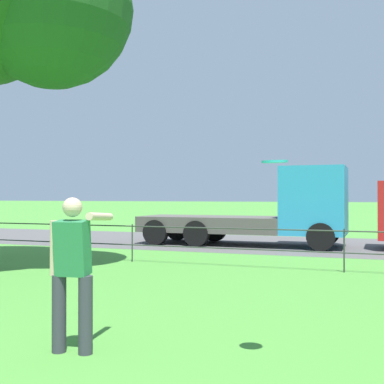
% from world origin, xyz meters
% --- Properties ---
extents(street_strip, '(80.00, 7.07, 0.01)m').
position_xyz_m(street_strip, '(0.00, 18.50, 0.00)').
color(street_strip, '#565454').
rests_on(street_strip, ground).
extents(park_fence, '(32.71, 0.04, 1.00)m').
position_xyz_m(park_fence, '(-0.00, 12.23, 0.68)').
color(park_fence, '#333833').
rests_on(park_fence, ground).
extents(person_thrower, '(0.51, 0.81, 1.74)m').
position_xyz_m(person_thrower, '(-2.48, 5.01, 0.94)').
color(person_thrower, '#383842').
rests_on(person_thrower, ground).
extents(frisbee, '(0.33, 0.33, 0.04)m').
position_xyz_m(frisbee, '(-0.24, 5.28, 2.11)').
color(frisbee, '#2DB2C6').
extents(flatbed_truck_left, '(7.31, 2.45, 2.75)m').
position_xyz_m(flatbed_truck_left, '(-2.78, 17.72, 1.22)').
color(flatbed_truck_left, '#2D99D1').
rests_on(flatbed_truck_left, ground).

